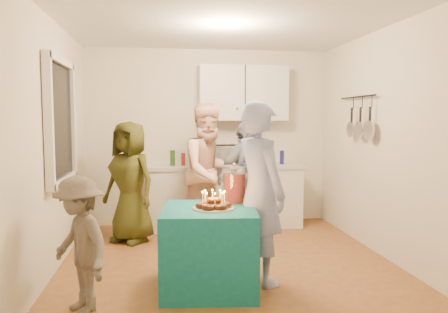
{
  "coord_description": "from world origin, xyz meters",
  "views": [
    {
      "loc": [
        -0.69,
        -4.53,
        1.58
      ],
      "look_at": [
        0.0,
        0.35,
        1.15
      ],
      "focal_mm": 35.0,
      "sensor_mm": 36.0,
      "label": 1
    }
  ],
  "objects": [
    {
      "name": "floor",
      "position": [
        0.0,
        0.0,
        0.0
      ],
      "size": [
        4.0,
        4.0,
        0.0
      ],
      "primitive_type": "plane",
      "color": "brown",
      "rests_on": "ground"
    },
    {
      "name": "ceiling",
      "position": [
        0.0,
        0.0,
        2.6
      ],
      "size": [
        4.0,
        4.0,
        0.0
      ],
      "primitive_type": "plane",
      "color": "white",
      "rests_on": "floor"
    },
    {
      "name": "back_wall",
      "position": [
        0.0,
        2.0,
        1.3
      ],
      "size": [
        3.6,
        3.6,
        0.0
      ],
      "primitive_type": "plane",
      "color": "silver",
      "rests_on": "floor"
    },
    {
      "name": "left_wall",
      "position": [
        -1.8,
        0.0,
        1.3
      ],
      "size": [
        4.0,
        4.0,
        0.0
      ],
      "primitive_type": "plane",
      "color": "silver",
      "rests_on": "floor"
    },
    {
      "name": "right_wall",
      "position": [
        1.8,
        0.0,
        1.3
      ],
      "size": [
        4.0,
        4.0,
        0.0
      ],
      "primitive_type": "plane",
      "color": "silver",
      "rests_on": "floor"
    },
    {
      "name": "window_night",
      "position": [
        -1.77,
        0.3,
        1.55
      ],
      "size": [
        0.04,
        1.0,
        1.2
      ],
      "primitive_type": "cube",
      "color": "black",
      "rests_on": "left_wall"
    },
    {
      "name": "counter",
      "position": [
        0.2,
        1.7,
        0.43
      ],
      "size": [
        2.2,
        0.58,
        0.86
      ],
      "primitive_type": "cube",
      "color": "white",
      "rests_on": "floor"
    },
    {
      "name": "countertop",
      "position": [
        0.2,
        1.7,
        0.89
      ],
      "size": [
        2.24,
        0.62,
        0.05
      ],
      "primitive_type": "cube",
      "color": "beige",
      "rests_on": "counter"
    },
    {
      "name": "upper_cabinet",
      "position": [
        0.5,
        1.85,
        1.95
      ],
      "size": [
        1.3,
        0.3,
        0.8
      ],
      "primitive_type": "cube",
      "color": "white",
      "rests_on": "back_wall"
    },
    {
      "name": "pot_rack",
      "position": [
        1.72,
        0.7,
        1.6
      ],
      "size": [
        0.12,
        1.0,
        0.6
      ],
      "primitive_type": "cube",
      "color": "black",
      "rests_on": "right_wall"
    },
    {
      "name": "microwave",
      "position": [
        0.24,
        1.7,
        1.05
      ],
      "size": [
        0.53,
        0.36,
        0.29
      ],
      "primitive_type": "imported",
      "rotation": [
        0.0,
        0.0,
        -0.03
      ],
      "color": "white",
      "rests_on": "countertop"
    },
    {
      "name": "party_table",
      "position": [
        -0.27,
        -0.6,
        0.38
      ],
      "size": [
        0.94,
        0.94,
        0.76
      ],
      "primitive_type": "cube",
      "rotation": [
        0.0,
        0.0,
        -0.11
      ],
      "color": "#116B72",
      "rests_on": "floor"
    },
    {
      "name": "donut_cake",
      "position": [
        -0.24,
        -0.65,
        0.85
      ],
      "size": [
        0.38,
        0.38,
        0.18
      ],
      "primitive_type": null,
      "color": "#381C0C",
      "rests_on": "party_table"
    },
    {
      "name": "punch_jar",
      "position": [
        0.0,
        -0.35,
        0.93
      ],
      "size": [
        0.22,
        0.22,
        0.34
      ],
      "primitive_type": "cylinder",
      "color": "red",
      "rests_on": "party_table"
    },
    {
      "name": "man_birthday",
      "position": [
        0.22,
        -0.5,
        0.87
      ],
      "size": [
        0.67,
        0.76,
        1.74
      ],
      "primitive_type": "imported",
      "rotation": [
        0.0,
        0.0,
        2.05
      ],
      "color": "#9CA8E3",
      "rests_on": "floor"
    },
    {
      "name": "woman_back_left",
      "position": [
        -1.11,
        1.1,
        0.77
      ],
      "size": [
        0.9,
        0.85,
        1.54
      ],
      "primitive_type": "imported",
      "rotation": [
        0.0,
        0.0,
        -0.66
      ],
      "color": "#62641C",
      "rests_on": "floor"
    },
    {
      "name": "woman_back_center",
      "position": [
        -0.08,
        1.07,
        0.89
      ],
      "size": [
        1.07,
        0.97,
        1.78
      ],
      "primitive_type": "imported",
      "rotation": [
        0.0,
        0.0,
        0.43
      ],
      "color": "#F49B7F",
      "rests_on": "floor"
    },
    {
      "name": "woman_back_right",
      "position": [
        0.39,
        1.15,
        0.77
      ],
      "size": [
        0.96,
        0.82,
        1.55
      ],
      "primitive_type": "imported",
      "rotation": [
        0.0,
        0.0,
        0.6
      ],
      "color": "#0F1C34",
      "rests_on": "floor"
    },
    {
      "name": "child_near_left",
      "position": [
        -1.37,
        -0.94,
        0.56
      ],
      "size": [
        0.77,
        0.83,
        1.12
      ],
      "primitive_type": "imported",
      "rotation": [
        0.0,
        0.0,
        -0.93
      ],
      "color": "#534B43",
      "rests_on": "floor"
    }
  ]
}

